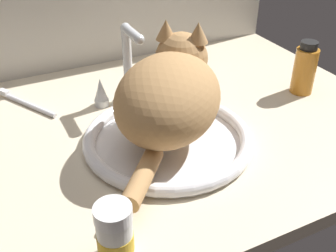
% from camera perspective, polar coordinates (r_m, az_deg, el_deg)
% --- Properties ---
extents(countertop, '(1.04, 0.70, 0.03)m').
position_cam_1_polar(countertop, '(0.86, -2.31, -1.00)').
color(countertop, beige).
rests_on(countertop, ground).
extents(sink_basin, '(0.33, 0.33, 0.02)m').
position_cam_1_polar(sink_basin, '(0.79, 0.00, -1.77)').
color(sink_basin, white).
rests_on(sink_basin, countertop).
extents(faucet, '(0.16, 0.10, 0.18)m').
position_cam_1_polar(faucet, '(0.92, -5.37, 7.29)').
color(faucet, silver).
rests_on(faucet, countertop).
extents(cat, '(0.31, 0.33, 0.18)m').
position_cam_1_polar(cat, '(0.76, 0.36, 4.76)').
color(cat, tan).
rests_on(cat, sink_basin).
extents(pill_bottle, '(0.05, 0.05, 0.09)m').
position_cam_1_polar(pill_bottle, '(0.57, -7.32, -14.69)').
color(pill_bottle, white).
rests_on(pill_bottle, countertop).
extents(amber_bottle, '(0.05, 0.05, 0.12)m').
position_cam_1_polar(amber_bottle, '(1.00, 18.32, 7.49)').
color(amber_bottle, '#C67A23').
rests_on(amber_bottle, countertop).
extents(toothbrush, '(0.10, 0.16, 0.02)m').
position_cam_1_polar(toothbrush, '(0.97, -19.05, 3.01)').
color(toothbrush, silver).
rests_on(toothbrush, countertop).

